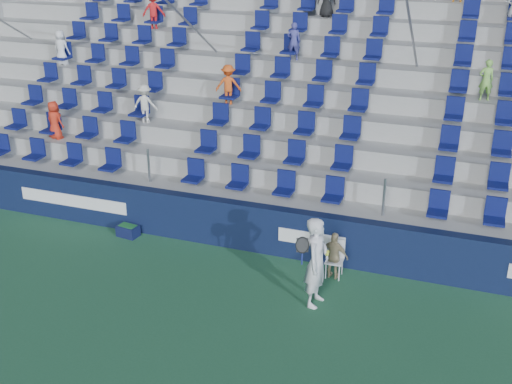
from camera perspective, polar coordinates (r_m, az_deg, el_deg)
ground at (r=13.30m, az=-4.96°, el=-11.17°), size 70.00×70.00×0.00m
sponsor_wall at (r=15.51m, az=-0.25°, el=-3.16°), size 24.00×0.32×1.20m
grandstand at (r=19.52m, az=4.84°, el=7.22°), size 24.00×8.17×6.63m
tennis_player at (r=13.29m, az=5.42°, el=-6.22°), size 0.69×0.76×1.97m
line_judge_chair at (r=14.61m, az=7.08°, el=-5.61°), size 0.39×0.40×0.87m
line_judge at (r=14.46m, az=6.96°, el=-5.64°), size 0.68×0.36×1.11m
ball_bin at (r=16.67m, az=-11.31°, el=-3.35°), size 0.58×0.42×0.30m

